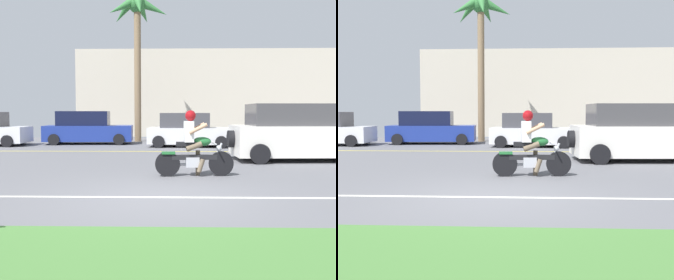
# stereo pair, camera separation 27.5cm
# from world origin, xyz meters

# --- Properties ---
(ground) EXTENTS (56.00, 30.00, 0.04)m
(ground) POSITION_xyz_m (0.00, 3.00, -0.02)
(ground) COLOR slate
(lane_line_near) EXTENTS (50.40, 0.12, 0.01)m
(lane_line_near) POSITION_xyz_m (0.00, -0.02, 0.00)
(lane_line_near) COLOR silver
(lane_line_near) RESTS_ON ground
(lane_line_far) EXTENTS (50.40, 0.12, 0.01)m
(lane_line_far) POSITION_xyz_m (0.00, 8.97, 0.00)
(lane_line_far) COLOR yellow
(lane_line_far) RESTS_ON ground
(motorcyclist) EXTENTS (2.00, 0.65, 1.67)m
(motorcyclist) POSITION_xyz_m (0.72, 2.56, 0.71)
(motorcyclist) COLOR black
(motorcyclist) RESTS_ON ground
(suv_nearby) EXTENTS (4.81, 2.41, 1.90)m
(suv_nearby) POSITION_xyz_m (4.42, 6.07, 0.93)
(suv_nearby) COLOR white
(suv_nearby) RESTS_ON ground
(parked_car_1) EXTENTS (4.53, 2.14, 1.68)m
(parked_car_1) POSITION_xyz_m (-4.34, 12.92, 0.78)
(parked_car_1) COLOR navy
(parked_car_1) RESTS_ON ground
(parked_car_2) EXTENTS (4.05, 2.16, 1.59)m
(parked_car_2) POSITION_xyz_m (0.83, 11.44, 0.74)
(parked_car_2) COLOR silver
(parked_car_2) RESTS_ON ground
(palm_tree_0) EXTENTS (3.43, 3.46, 8.15)m
(palm_tree_0) POSITION_xyz_m (-1.95, 14.73, 6.66)
(palm_tree_0) COLOR #846B4C
(palm_tree_0) RESTS_ON ground
(building_far) EXTENTS (17.23, 4.00, 5.78)m
(building_far) POSITION_xyz_m (2.14, 21.00, 2.89)
(building_far) COLOR beige
(building_far) RESTS_ON ground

